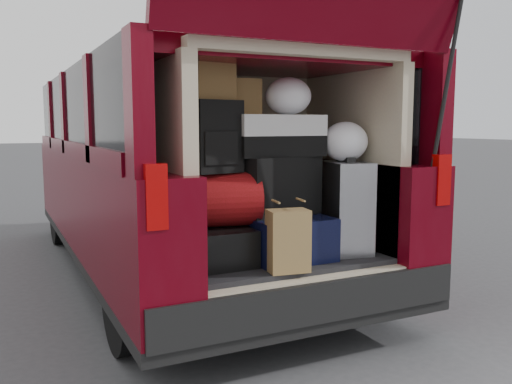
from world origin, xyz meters
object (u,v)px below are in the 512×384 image
kraft_bag (288,241)px  backpack (215,137)px  red_duffel (217,200)px  black_soft_case (276,185)px  twotone_duffel (276,136)px  silver_roller (345,207)px  navy_hardshell (280,235)px  black_hardshell (211,244)px

kraft_bag → backpack: 0.71m
red_duffel → black_soft_case: bearing=14.4°
red_duffel → twotone_duffel: 0.54m
black_soft_case → backpack: backpack is taller
red_duffel → black_soft_case: size_ratio=0.98×
silver_roller → kraft_bag: silver_roller is taller
navy_hardshell → black_soft_case: size_ratio=1.19×
kraft_bag → red_duffel: red_duffel is taller
black_hardshell → twotone_duffel: twotone_duffel is taller
black_soft_case → backpack: 0.51m
black_soft_case → twotone_duffel: 0.30m
kraft_bag → twotone_duffel: bearing=80.5°
black_hardshell → navy_hardshell: 0.44m
black_hardshell → silver_roller: bearing=-7.7°
navy_hardshell → backpack: 0.73m
black_soft_case → twotone_duffel: twotone_duffel is taller
black_soft_case → twotone_duffel: bearing=63.7°
silver_roller → red_duffel: silver_roller is taller
black_hardshell → silver_roller: size_ratio=0.94×
navy_hardshell → twotone_duffel: 0.60m
navy_hardshell → twotone_duffel: (-0.00, 0.06, 0.60)m
black_soft_case → backpack: size_ratio=1.20×
kraft_bag → red_duffel: bearing=136.8°
black_soft_case → backpack: bearing=175.3°
silver_roller → red_duffel: 0.83m
black_soft_case → black_hardshell: bearing=171.3°
black_hardshell → backpack: bearing=-54.3°
black_soft_case → silver_roller: bearing=-25.5°
red_duffel → backpack: bearing=-132.5°
backpack → twotone_duffel: backpack is taller
black_hardshell → red_duffel: (0.03, -0.02, 0.26)m
red_duffel → black_soft_case: (0.40, 0.02, 0.06)m
navy_hardshell → twotone_duffel: size_ratio=1.05×
black_hardshell → twotone_duffel: size_ratio=0.96×
navy_hardshell → black_soft_case: (-0.01, 0.05, 0.30)m
silver_roller → black_soft_case: bearing=175.4°
kraft_bag → backpack: bearing=138.6°
navy_hardshell → black_hardshell: bearing=174.1°
navy_hardshell → backpack: backpack is taller
black_hardshell → red_duffel: red_duffel is taller
red_duffel → backpack: size_ratio=1.18×
kraft_bag → black_soft_case: 0.47m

